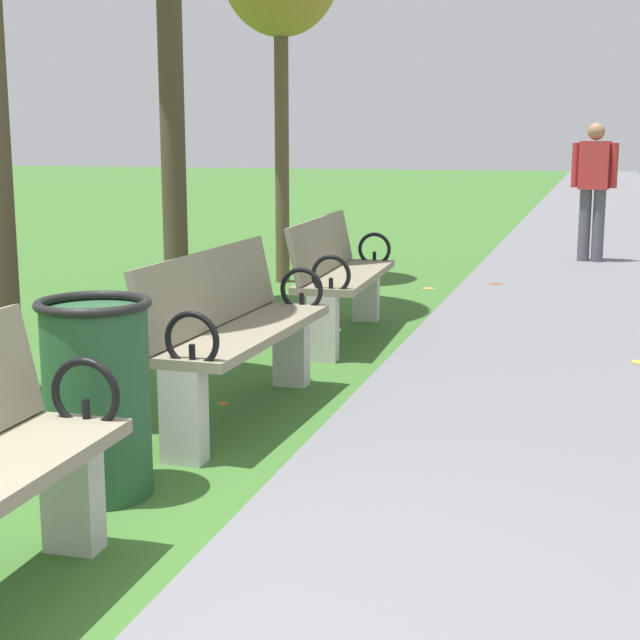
% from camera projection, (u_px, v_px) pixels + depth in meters
% --- Properties ---
extents(paved_walkway, '(2.67, 44.00, 0.02)m').
position_uv_depth(paved_walkway, '(601.00, 210.00, 19.45)').
color(paved_walkway, slate).
rests_on(paved_walkway, ground).
extents(park_bench_2, '(0.52, 1.61, 0.90)m').
position_uv_depth(park_bench_2, '(235.00, 330.00, 5.11)').
color(park_bench_2, gray).
rests_on(park_bench_2, ground).
extents(park_bench_3, '(0.53, 1.62, 0.90)m').
position_uv_depth(park_bench_3, '(340.00, 274.00, 7.14)').
color(park_bench_3, gray).
rests_on(park_bench_3, ground).
extents(pedestrian_walking, '(0.53, 0.26, 1.62)m').
position_uv_depth(pedestrian_walking, '(594.00, 184.00, 11.35)').
color(pedestrian_walking, '#4C4C56').
rests_on(pedestrian_walking, paved_walkway).
extents(trash_bin, '(0.48, 0.48, 0.84)m').
position_uv_depth(trash_bin, '(97.00, 397.00, 4.03)').
color(trash_bin, '#234C2D').
rests_on(trash_bin, ground).
extents(scattered_leaves, '(5.07, 8.72, 0.02)m').
position_uv_depth(scattered_leaves, '(339.00, 367.00, 6.30)').
color(scattered_leaves, brown).
rests_on(scattered_leaves, ground).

